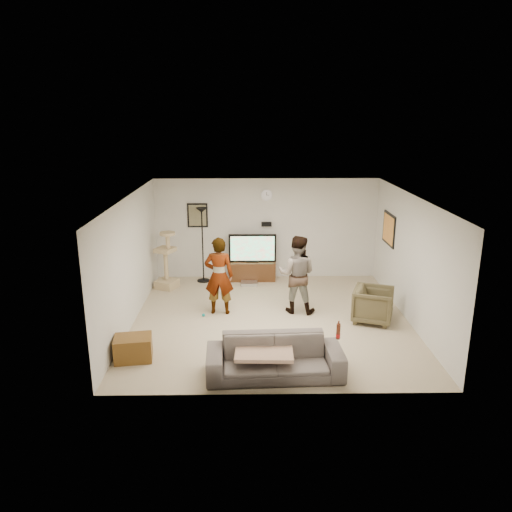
{
  "coord_description": "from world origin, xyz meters",
  "views": [
    {
      "loc": [
        -0.45,
        -9.18,
        4.01
      ],
      "look_at": [
        -0.3,
        0.2,
        1.28
      ],
      "focal_mm": 34.45,
      "sensor_mm": 36.0,
      "label": 1
    }
  ],
  "objects_px": {
    "tv": "(252,248)",
    "beer_bottle": "(338,331)",
    "floor_lamp": "(203,245)",
    "person_left": "(219,276)",
    "armchair": "(373,305)",
    "cat_tree": "(166,260)",
    "sofa": "(275,357)",
    "side_table": "(133,348)",
    "person_right": "(297,274)",
    "tv_stand": "(253,270)"
  },
  "relations": [
    {
      "from": "tv",
      "to": "armchair",
      "type": "height_order",
      "value": "tv"
    },
    {
      "from": "tv",
      "to": "person_right",
      "type": "relative_size",
      "value": 0.71
    },
    {
      "from": "tv_stand",
      "to": "person_right",
      "type": "height_order",
      "value": "person_right"
    },
    {
      "from": "floor_lamp",
      "to": "person_left",
      "type": "bearing_deg",
      "value": -75.86
    },
    {
      "from": "tv_stand",
      "to": "tv",
      "type": "xyz_separation_m",
      "value": [
        0.0,
        0.0,
        0.58
      ]
    },
    {
      "from": "person_left",
      "to": "side_table",
      "type": "bearing_deg",
      "value": 58.87
    },
    {
      "from": "tv_stand",
      "to": "tv",
      "type": "relative_size",
      "value": 0.97
    },
    {
      "from": "person_right",
      "to": "armchair",
      "type": "distance_m",
      "value": 1.65
    },
    {
      "from": "tv_stand",
      "to": "sofa",
      "type": "relative_size",
      "value": 0.53
    },
    {
      "from": "person_right",
      "to": "beer_bottle",
      "type": "xyz_separation_m",
      "value": [
        0.4,
        -2.63,
        -0.07
      ]
    },
    {
      "from": "person_left",
      "to": "armchair",
      "type": "xyz_separation_m",
      "value": [
        3.09,
        -0.48,
        -0.47
      ]
    },
    {
      "from": "person_left",
      "to": "cat_tree",
      "type": "bearing_deg",
      "value": -46.28
    },
    {
      "from": "floor_lamp",
      "to": "sofa",
      "type": "height_order",
      "value": "floor_lamp"
    },
    {
      "from": "floor_lamp",
      "to": "beer_bottle",
      "type": "height_order",
      "value": "floor_lamp"
    },
    {
      "from": "floor_lamp",
      "to": "person_right",
      "type": "bearing_deg",
      "value": -43.03
    },
    {
      "from": "tv",
      "to": "beer_bottle",
      "type": "height_order",
      "value": "tv"
    },
    {
      "from": "side_table",
      "to": "tv_stand",
      "type": "bearing_deg",
      "value": 63.63
    },
    {
      "from": "cat_tree",
      "to": "person_left",
      "type": "distance_m",
      "value": 2.05
    },
    {
      "from": "floor_lamp",
      "to": "beer_bottle",
      "type": "bearing_deg",
      "value": -61.37
    },
    {
      "from": "tv_stand",
      "to": "floor_lamp",
      "type": "xyz_separation_m",
      "value": [
        -1.22,
        -0.1,
        0.69
      ]
    },
    {
      "from": "armchair",
      "to": "person_left",
      "type": "bearing_deg",
      "value": 101.06
    },
    {
      "from": "person_left",
      "to": "armchair",
      "type": "bearing_deg",
      "value": 173.9
    },
    {
      "from": "cat_tree",
      "to": "person_left",
      "type": "height_order",
      "value": "person_left"
    },
    {
      "from": "sofa",
      "to": "side_table",
      "type": "xyz_separation_m",
      "value": [
        -2.36,
        0.57,
        -0.11
      ]
    },
    {
      "from": "person_right",
      "to": "floor_lamp",
      "type": "bearing_deg",
      "value": -30.68
    },
    {
      "from": "tv",
      "to": "cat_tree",
      "type": "distance_m",
      "value": 2.14
    },
    {
      "from": "sofa",
      "to": "armchair",
      "type": "height_order",
      "value": "armchair"
    },
    {
      "from": "sofa",
      "to": "person_right",
      "type": "bearing_deg",
      "value": 74.79
    },
    {
      "from": "floor_lamp",
      "to": "armchair",
      "type": "relative_size",
      "value": 2.41
    },
    {
      "from": "sofa",
      "to": "beer_bottle",
      "type": "bearing_deg",
      "value": -2.55
    },
    {
      "from": "person_right",
      "to": "side_table",
      "type": "height_order",
      "value": "person_right"
    },
    {
      "from": "floor_lamp",
      "to": "cat_tree",
      "type": "distance_m",
      "value": 0.99
    },
    {
      "from": "floor_lamp",
      "to": "person_left",
      "type": "xyz_separation_m",
      "value": [
        0.51,
        -2.03,
        -0.11
      ]
    },
    {
      "from": "person_left",
      "to": "armchair",
      "type": "height_order",
      "value": "person_left"
    },
    {
      "from": "person_left",
      "to": "sofa",
      "type": "xyz_separation_m",
      "value": [
        1.01,
        -2.57,
        -0.5
      ]
    },
    {
      "from": "sofa",
      "to": "armchair",
      "type": "bearing_deg",
      "value": 42.69
    },
    {
      "from": "cat_tree",
      "to": "armchair",
      "type": "height_order",
      "value": "cat_tree"
    },
    {
      "from": "tv_stand",
      "to": "tv",
      "type": "distance_m",
      "value": 0.58
    },
    {
      "from": "tv",
      "to": "person_left",
      "type": "bearing_deg",
      "value": -108.32
    },
    {
      "from": "beer_bottle",
      "to": "side_table",
      "type": "relative_size",
      "value": 0.41
    },
    {
      "from": "person_left",
      "to": "side_table",
      "type": "distance_m",
      "value": 2.49
    },
    {
      "from": "sofa",
      "to": "armchair",
      "type": "xyz_separation_m",
      "value": [
        2.07,
        2.09,
        0.04
      ]
    },
    {
      "from": "cat_tree",
      "to": "armchair",
      "type": "bearing_deg",
      "value": -24.57
    },
    {
      "from": "tv_stand",
      "to": "sofa",
      "type": "xyz_separation_m",
      "value": [
        0.31,
        -4.7,
        0.08
      ]
    },
    {
      "from": "tv_stand",
      "to": "person_left",
      "type": "relative_size",
      "value": 0.7
    },
    {
      "from": "tv",
      "to": "beer_bottle",
      "type": "relative_size",
      "value": 4.68
    },
    {
      "from": "tv_stand",
      "to": "tv",
      "type": "bearing_deg",
      "value": 0.0
    },
    {
      "from": "floor_lamp",
      "to": "beer_bottle",
      "type": "distance_m",
      "value": 5.24
    },
    {
      "from": "armchair",
      "to": "cat_tree",
      "type": "bearing_deg",
      "value": 85.31
    },
    {
      "from": "beer_bottle",
      "to": "cat_tree",
      "type": "bearing_deg",
      "value": 129.09
    }
  ]
}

